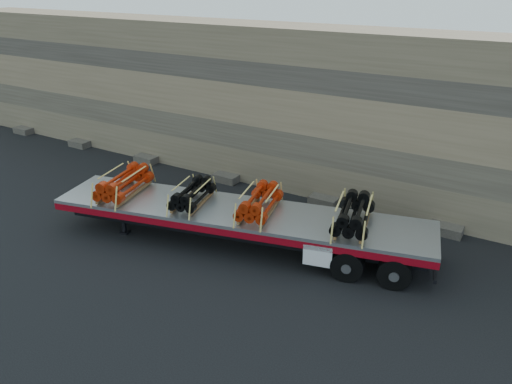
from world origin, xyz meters
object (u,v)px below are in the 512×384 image
at_px(bundle_front, 124,184).
at_px(bundle_midfront, 192,194).
at_px(trailer, 239,227).
at_px(bundle_rear, 353,215).
at_px(bundle_midrear, 259,203).

height_order(bundle_front, bundle_midfront, bundle_front).
relative_size(trailer, bundle_rear, 5.78).
height_order(bundle_midrear, bundle_rear, bundle_rear).
bearing_deg(bundle_front, bundle_midfront, -0.00).
bearing_deg(bundle_rear, bundle_front, -180.00).
bearing_deg(bundle_front, bundle_rear, 0.00).
relative_size(trailer, bundle_midrear, 6.03).
bearing_deg(bundle_midrear, bundle_front, 180.00).
xyz_separation_m(bundle_midrear, bundle_rear, (3.14, 0.74, 0.02)).
bearing_deg(bundle_rear, trailer, 180.00).
distance_m(bundle_front, bundle_midfront, 2.80).
xyz_separation_m(bundle_front, bundle_rear, (8.33, 1.95, -0.01)).
bearing_deg(bundle_rear, bundle_midrear, -180.00).
distance_m(trailer, bundle_front, 4.69).
xyz_separation_m(bundle_front, bundle_midrear, (5.19, 1.22, -0.03)).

